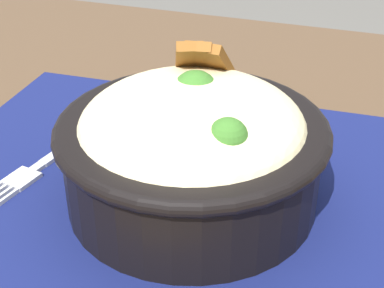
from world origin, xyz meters
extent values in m
cube|color=#4C3826|center=(0.00, 0.00, 0.69)|extent=(1.03, 0.84, 0.04)
cylinder|color=#412F20|center=(0.46, -0.36, 0.34)|extent=(0.04, 0.04, 0.68)
cube|color=#11194C|center=(0.03, -0.01, 0.72)|extent=(0.40, 0.33, 0.00)
cylinder|color=black|center=(-0.01, 0.01, 0.75)|extent=(0.19, 0.19, 0.07)
torus|color=black|center=(-0.01, 0.01, 0.78)|extent=(0.20, 0.20, 0.01)
ellipsoid|color=beige|center=(-0.01, 0.01, 0.78)|extent=(0.22, 0.22, 0.07)
sphere|color=#356A24|center=(-0.05, 0.05, 0.80)|extent=(0.03, 0.03, 0.03)
sphere|color=#356A24|center=(-0.01, 0.00, 0.80)|extent=(0.04, 0.04, 0.04)
cylinder|color=orange|center=(0.00, -0.03, 0.80)|extent=(0.02, 0.03, 0.01)
cube|color=brown|center=(-0.01, -0.04, 0.81)|extent=(0.02, 0.05, 0.05)
cube|color=brown|center=(0.00, -0.04, 0.81)|extent=(0.03, 0.05, 0.05)
cube|color=brown|center=(0.01, -0.03, 0.81)|extent=(0.04, 0.05, 0.05)
cube|color=#BABABA|center=(0.12, -0.02, 0.72)|extent=(0.02, 0.07, 0.00)
cube|color=#BABABA|center=(0.13, 0.02, 0.72)|extent=(0.01, 0.01, 0.00)
cube|color=#BABABA|center=(0.13, 0.04, 0.72)|extent=(0.03, 0.03, 0.00)
cube|color=#BABABA|center=(0.13, 0.06, 0.72)|extent=(0.01, 0.02, 0.00)
cube|color=#BABABA|center=(0.13, 0.06, 0.72)|extent=(0.01, 0.02, 0.00)
camera|label=1|loc=(-0.13, 0.36, 0.99)|focal=54.61mm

